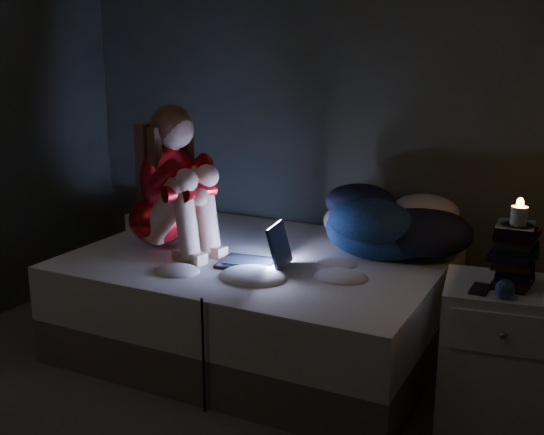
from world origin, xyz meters
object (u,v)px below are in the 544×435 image
Objects in this scene: bed at (260,300)px; woman at (158,177)px; laptop at (252,243)px; nightstand at (499,355)px; candle at (519,219)px; phone at (476,287)px.

bed is 2.38× the size of woman.
woman is at bearing -166.24° from bed.
laptop reaches higher than bed.
laptop is at bearing 168.50° from nightstand.
candle is at bearing -9.53° from bed.
phone reaches higher than bed.
nightstand is at bearing 55.82° from phone.
candle is at bearing 53.05° from phone.
woman reaches higher than candle.
woman is 10.45× the size of candle.
phone is at bearing -143.46° from nightstand.
candle reaches higher than bed.
laptop reaches higher than nightstand.
phone is (-0.10, -0.10, 0.34)m from nightstand.
laptop is 1.19m from phone.
candle is 0.34m from phone.
candle is at bearing 21.72° from nightstand.
woman is at bearing 167.97° from nightstand.
woman is 5.97× the size of phone.
bed is at bearing 25.60° from woman.
nightstand is 0.37m from phone.
phone is at bearing 5.16° from woman.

